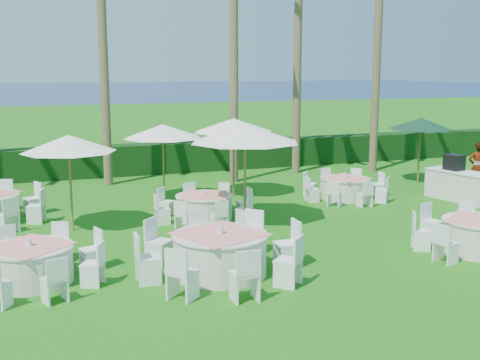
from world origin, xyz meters
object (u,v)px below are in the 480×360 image
object	(u,v)px
banquet_table_b	(220,253)
umbrella_b	(245,134)
banquet_table_e	(204,207)
umbrella_c	(163,131)
banquet_table_c	(480,235)
umbrella_green	(421,124)
banquet_table_a	(30,263)
banquet_table_f	(345,188)
staff_person	(477,167)
umbrella_d	(233,125)
umbrella_a	(69,144)

from	to	relation	value
banquet_table_b	umbrella_b	xyz separation A→B (m)	(1.91, 3.65, 2.03)
banquet_table_e	banquet_table_b	bearing A→B (deg)	-102.54
banquet_table_e	umbrella_c	bearing A→B (deg)	101.35
banquet_table_c	umbrella_green	world-z (taller)	umbrella_green
banquet_table_a	banquet_table_f	distance (m)	10.91
banquet_table_b	banquet_table_f	xyz separation A→B (m)	(6.12, 5.55, -0.09)
umbrella_b	umbrella_green	distance (m)	8.88
banquet_table_f	umbrella_b	xyz separation A→B (m)	(-4.22, -1.90, 2.12)
banquet_table_a	umbrella_b	xyz separation A→B (m)	(5.62, 2.81, 2.10)
banquet_table_a	staff_person	size ratio (longest dim) A/B	1.70
banquet_table_c	umbrella_b	size ratio (longest dim) A/B	1.02
banquet_table_b	banquet_table_e	size ratio (longest dim) A/B	1.23
banquet_table_c	umbrella_c	world-z (taller)	umbrella_c
banquet_table_b	umbrella_c	world-z (taller)	umbrella_c
banquet_table_a	umbrella_green	xyz separation A→B (m)	(13.81, 6.25, 1.82)
banquet_table_a	banquet_table_e	bearing A→B (deg)	37.87
banquet_table_c	umbrella_d	bearing A→B (deg)	113.07
banquet_table_c	umbrella_b	distance (m)	6.38
umbrella_a	staff_person	size ratio (longest dim) A/B	1.45
banquet_table_a	banquet_table_e	xyz separation A→B (m)	(4.71, 3.67, -0.02)
staff_person	banquet_table_e	bearing A→B (deg)	23.57
umbrella_c	umbrella_b	bearing A→B (deg)	-67.78
banquet_table_b	banquet_table_c	bearing A→B (deg)	-5.61
banquet_table_c	banquet_table_e	world-z (taller)	banquet_table_c
staff_person	umbrella_d	bearing A→B (deg)	5.28
banquet_table_c	umbrella_green	size ratio (longest dim) A/B	1.26
umbrella_d	umbrella_green	size ratio (longest dim) A/B	1.11
banquet_table_a	umbrella_b	size ratio (longest dim) A/B	0.99
banquet_table_a	umbrella_green	world-z (taller)	umbrella_green
banquet_table_b	banquet_table_c	distance (m)	6.20
banquet_table_e	umbrella_green	bearing A→B (deg)	15.88
umbrella_a	umbrella_b	xyz separation A→B (m)	(4.50, -0.95, 0.18)
umbrella_d	staff_person	size ratio (longest dim) A/B	1.54
banquet_table_c	umbrella_d	size ratio (longest dim) A/B	1.14
banquet_table_b	banquet_table_e	xyz separation A→B (m)	(1.00, 4.50, -0.09)
banquet_table_b	banquet_table_e	world-z (taller)	banquet_table_b
banquet_table_a	staff_person	bearing A→B (deg)	15.72
umbrella_c	staff_person	distance (m)	10.78
banquet_table_a	banquet_table_c	distance (m)	9.99
banquet_table_c	banquet_table_e	size ratio (longest dim) A/B	1.08
banquet_table_b	umbrella_d	size ratio (longest dim) A/B	1.30
umbrella_d	banquet_table_a	bearing A→B (deg)	-135.74
umbrella_c	umbrella_d	distance (m)	2.38
banquet_table_b	umbrella_d	xyz separation A→B (m)	(2.84, 7.22, 1.91)
banquet_table_c	banquet_table_b	bearing A→B (deg)	174.39
umbrella_b	umbrella_c	bearing A→B (deg)	112.22
umbrella_b	staff_person	world-z (taller)	umbrella_b
umbrella_c	umbrella_green	world-z (taller)	umbrella_c
umbrella_b	umbrella_d	xyz separation A→B (m)	(0.93, 3.57, -0.12)
umbrella_green	umbrella_a	bearing A→B (deg)	-168.90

